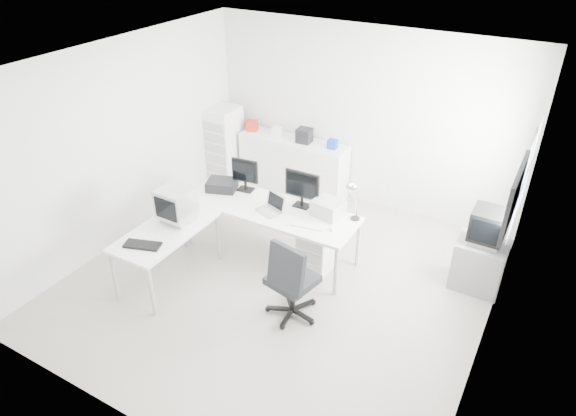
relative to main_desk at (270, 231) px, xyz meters
The scene contains 30 objects.
floor 0.72m from the main_desk, 46.92° to the right, with size 5.00×5.00×0.01m, color beige.
ceiling 2.50m from the main_desk, 46.92° to the right, with size 5.00×5.00×0.01m, color white.
back_wall 2.33m from the main_desk, 78.40° to the left, with size 5.00×0.02×2.80m, color silver.
left_wall 2.36m from the main_desk, 167.79° to the right, with size 0.02×5.00×2.80m, color silver.
right_wall 3.13m from the main_desk, ahead, with size 0.02×5.00×2.80m, color silver.
window 3.24m from the main_desk, 14.50° to the left, with size 0.02×1.20×1.10m, color white, non-canonical shape.
wall_picture 3.29m from the main_desk, ahead, with size 0.04×0.90×0.60m, color black, non-canonical shape.
main_desk is the anchor object (origin of this frame).
side_desk 1.39m from the main_desk, 127.69° to the right, with size 0.70×1.40×0.75m, color white, non-canonical shape.
drawer_pedestal 0.71m from the main_desk, ahead, with size 0.40×0.50×0.60m, color white.
inkjet_printer 0.97m from the main_desk, behind, with size 0.40×0.31×0.14m, color black.
lcd_monitor_small 0.87m from the main_desk, 155.56° to the left, with size 0.39×0.22×0.49m, color black, non-canonical shape.
lcd_monitor_large 0.76m from the main_desk, 35.54° to the left, with size 0.48×0.19×0.50m, color black, non-canonical shape.
laptop 0.50m from the main_desk, 63.43° to the right, with size 0.32×0.33×0.22m, color #B7B7BA, non-canonical shape.
white_keyboard 0.77m from the main_desk, 12.99° to the right, with size 0.41×0.13×0.02m, color white.
white_mouse 1.04m from the main_desk, ahead, with size 0.06×0.06×0.06m, color white.
laser_printer 0.92m from the main_desk, 16.35° to the left, with size 0.37×0.32×0.21m, color #A4A4A4.
desk_lamp 1.30m from the main_desk, 15.26° to the left, with size 0.16×0.16×0.49m, color silver, non-canonical shape.
crt_monitor 1.34m from the main_desk, 135.00° to the right, with size 0.36×0.36×0.42m, color #B7B7BA, non-canonical shape.
black_keyboard 1.77m from the main_desk, 119.54° to the right, with size 0.44×0.17×0.03m, color black.
office_chair 1.26m from the main_desk, 46.71° to the right, with size 0.64×0.64×1.11m, color #25282A, non-canonical shape.
tv_cabinet 2.73m from the main_desk, 15.01° to the left, with size 0.60×0.49×0.66m, color slate.
crt_tv 2.78m from the main_desk, 15.01° to the left, with size 0.50×0.48×0.45m, color black, non-canonical shape.
sideboard 1.90m from the main_desk, 109.65° to the left, with size 1.85×0.46×0.93m, color white.
clutter_box_a 2.38m from the main_desk, 128.80° to the left, with size 0.17×0.16×0.17m, color red.
clutter_box_b 2.12m from the main_desk, 117.69° to the left, with size 0.15×0.13×0.15m, color white.
clutter_box_c 1.96m from the main_desk, 103.79° to the left, with size 0.23×0.21×0.23m, color black.
clutter_box_d 1.90m from the main_desk, 88.06° to the left, with size 0.14×0.13×0.14m, color #1730A5.
clutter_bottle 2.61m from the main_desk, 133.54° to the left, with size 0.07×0.07×0.22m, color white.
filing_cabinet 2.44m from the main_desk, 140.01° to the left, with size 0.46×0.55×1.32m, color white.
Camera 1 is at (2.69, -4.53, 4.25)m, focal length 32.00 mm.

